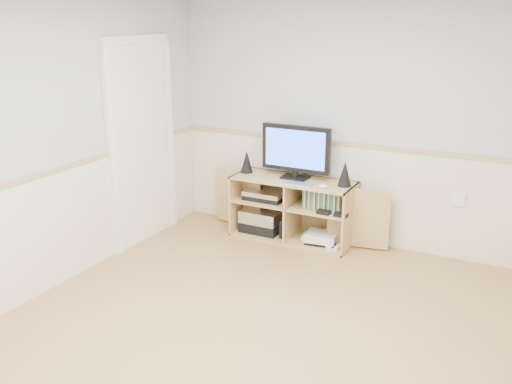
{
  "coord_description": "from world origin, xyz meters",
  "views": [
    {
      "loc": [
        1.65,
        -3.18,
        2.29
      ],
      "look_at": [
        -0.62,
        1.2,
        0.73
      ],
      "focal_mm": 40.0,
      "sensor_mm": 36.0,
      "label": 1
    }
  ],
  "objects_px": {
    "media_cabinet": "(295,207)",
    "keyboard": "(299,184)",
    "monitor": "(296,150)",
    "game_consoles": "(321,238)"
  },
  "relations": [
    {
      "from": "media_cabinet",
      "to": "keyboard",
      "type": "relative_size",
      "value": 7.34
    },
    {
      "from": "keyboard",
      "to": "game_consoles",
      "type": "distance_m",
      "value": 0.63
    },
    {
      "from": "media_cabinet",
      "to": "game_consoles",
      "type": "bearing_deg",
      "value": -11.87
    },
    {
      "from": "monitor",
      "to": "keyboard",
      "type": "bearing_deg",
      "value": -57.01
    },
    {
      "from": "game_consoles",
      "to": "keyboard",
      "type": "bearing_deg",
      "value": -148.18
    },
    {
      "from": "keyboard",
      "to": "media_cabinet",
      "type": "bearing_deg",
      "value": 120.37
    },
    {
      "from": "media_cabinet",
      "to": "keyboard",
      "type": "distance_m",
      "value": 0.4
    },
    {
      "from": "media_cabinet",
      "to": "monitor",
      "type": "xyz_separation_m",
      "value": [
        -0.0,
        -0.01,
        0.62
      ]
    },
    {
      "from": "monitor",
      "to": "game_consoles",
      "type": "relative_size",
      "value": 1.62
    },
    {
      "from": "monitor",
      "to": "game_consoles",
      "type": "height_order",
      "value": "monitor"
    }
  ]
}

